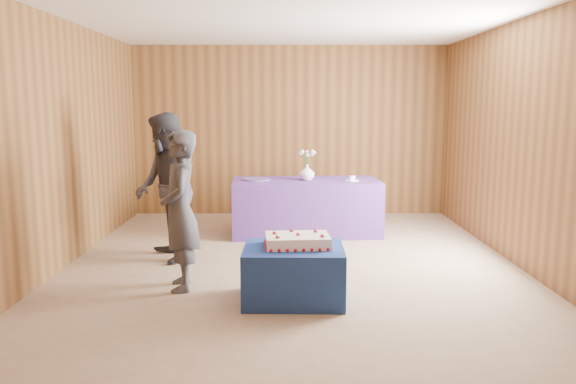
{
  "coord_description": "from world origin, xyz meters",
  "views": [
    {
      "loc": [
        -0.08,
        -6.07,
        1.77
      ],
      "look_at": [
        -0.04,
        0.1,
        0.81
      ],
      "focal_mm": 35.0,
      "sensor_mm": 36.0,
      "label": 1
    }
  ],
  "objects_px": {
    "cake_table": "(293,274)",
    "guest_right": "(166,188)",
    "serving_table": "(306,207)",
    "vase": "(307,172)",
    "sheet_cake": "(298,241)",
    "guest_left": "(180,211)"
  },
  "relations": [
    {
      "from": "cake_table",
      "to": "serving_table",
      "type": "distance_m",
      "value": 2.71
    },
    {
      "from": "cake_table",
      "to": "guest_left",
      "type": "bearing_deg",
      "value": 163.33
    },
    {
      "from": "cake_table",
      "to": "sheet_cake",
      "type": "bearing_deg",
      "value": 41.83
    },
    {
      "from": "cake_table",
      "to": "guest_right",
      "type": "bearing_deg",
      "value": 137.73
    },
    {
      "from": "sheet_cake",
      "to": "vase",
      "type": "distance_m",
      "value": 2.67
    },
    {
      "from": "serving_table",
      "to": "sheet_cake",
      "type": "height_order",
      "value": "serving_table"
    },
    {
      "from": "serving_table",
      "to": "guest_right",
      "type": "xyz_separation_m",
      "value": [
        -1.63,
        -1.36,
        0.47
      ]
    },
    {
      "from": "vase",
      "to": "guest_left",
      "type": "xyz_separation_m",
      "value": [
        -1.31,
        -2.33,
        -0.09
      ]
    },
    {
      "from": "cake_table",
      "to": "vase",
      "type": "distance_m",
      "value": 2.75
    },
    {
      "from": "sheet_cake",
      "to": "guest_right",
      "type": "distance_m",
      "value": 1.98
    },
    {
      "from": "sheet_cake",
      "to": "vase",
      "type": "bearing_deg",
      "value": 82.04
    },
    {
      "from": "sheet_cake",
      "to": "guest_left",
      "type": "bearing_deg",
      "value": 160.4
    },
    {
      "from": "serving_table",
      "to": "vase",
      "type": "height_order",
      "value": "vase"
    },
    {
      "from": "cake_table",
      "to": "vase",
      "type": "relative_size",
      "value": 4.16
    },
    {
      "from": "guest_left",
      "to": "serving_table",
      "type": "bearing_deg",
      "value": 138.66
    },
    {
      "from": "cake_table",
      "to": "guest_right",
      "type": "distance_m",
      "value": 2.04
    },
    {
      "from": "sheet_cake",
      "to": "vase",
      "type": "xyz_separation_m",
      "value": [
        0.19,
        2.64,
        0.31
      ]
    },
    {
      "from": "cake_table",
      "to": "serving_table",
      "type": "xyz_separation_m",
      "value": [
        0.21,
        2.7,
        0.12
      ]
    },
    {
      "from": "vase",
      "to": "serving_table",
      "type": "bearing_deg",
      "value": 121.44
    },
    {
      "from": "guest_left",
      "to": "cake_table",
      "type": "bearing_deg",
      "value": 59.69
    },
    {
      "from": "serving_table",
      "to": "guest_left",
      "type": "distance_m",
      "value": 2.71
    },
    {
      "from": "guest_left",
      "to": "guest_right",
      "type": "xyz_separation_m",
      "value": [
        -0.34,
        1.0,
        0.08
      ]
    }
  ]
}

